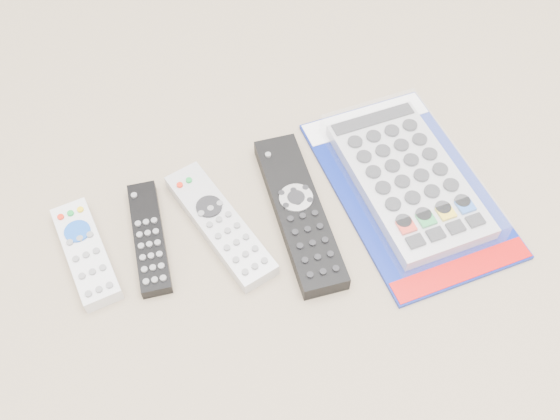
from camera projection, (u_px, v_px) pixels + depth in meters
name	position (u px, v px, depth m)	size (l,w,h in m)	color
remote_small_grey	(86.00, 253.00, 0.83)	(0.06, 0.17, 0.02)	silver
remote_slim_black	(149.00, 238.00, 0.85)	(0.07, 0.18, 0.02)	black
remote_silver_dvd	(220.00, 224.00, 0.86)	(0.10, 0.22, 0.02)	#B8B8BC
remote_large_black	(299.00, 211.00, 0.87)	(0.09, 0.26, 0.03)	black
jumbo_remote_packaged	(408.00, 178.00, 0.89)	(0.21, 0.34, 0.04)	navy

